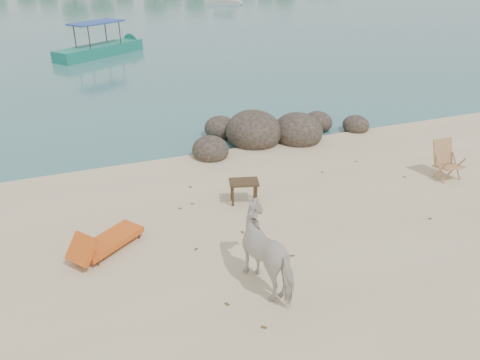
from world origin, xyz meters
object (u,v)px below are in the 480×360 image
(deck_chair, at_px, (450,162))
(side_table, at_px, (244,193))
(boulders, at_px, (269,132))
(cow, at_px, (271,252))
(lounge_chair, at_px, (110,238))
(boat_near, at_px, (97,28))

(deck_chair, bearing_deg, side_table, 173.22)
(boulders, bearing_deg, cow, -114.16)
(cow, relative_size, deck_chair, 1.66)
(boulders, relative_size, lounge_chair, 3.61)
(cow, xyz_separation_m, lounge_chair, (-2.63, 2.23, -0.46))
(side_table, height_order, boat_near, boat_near)
(boulders, distance_m, side_table, 4.41)
(boulders, relative_size, deck_chair, 6.20)
(boulders, height_order, deck_chair, deck_chair)
(boulders, bearing_deg, boat_near, 102.75)
(boulders, relative_size, boat_near, 0.99)
(boulders, xyz_separation_m, lounge_chair, (-5.67, -4.57, 0.01))
(deck_chair, bearing_deg, boat_near, 109.40)
(boulders, bearing_deg, deck_chair, -53.85)
(boulders, distance_m, deck_chair, 5.56)
(side_table, bearing_deg, boulders, 73.11)
(boulders, xyz_separation_m, boat_near, (-3.68, 16.27, 1.31))
(lounge_chair, bearing_deg, boulders, 2.61)
(boat_near, bearing_deg, cow, -123.35)
(cow, height_order, boat_near, boat_near)
(lounge_chair, height_order, deck_chair, deck_chair)
(boat_near, bearing_deg, boulders, -112.17)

